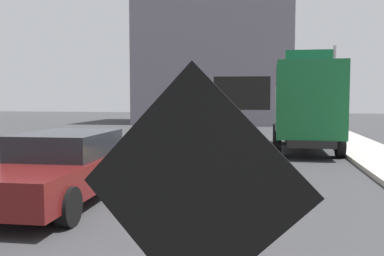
# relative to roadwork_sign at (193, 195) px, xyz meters

# --- Properties ---
(roadwork_sign) EXTENTS (1.61, 0.33, 2.33)m
(roadwork_sign) POSITION_rel_roadwork_sign_xyz_m (0.00, 0.00, 0.00)
(roadwork_sign) COLOR #593819
(roadwork_sign) RESTS_ON ground
(arrow_board_trailer) EXTENTS (1.60, 1.88, 2.70)m
(arrow_board_trailer) POSITION_rel_roadwork_sign_xyz_m (-0.22, 9.51, -0.99)
(arrow_board_trailer) COLOR orange
(arrow_board_trailer) RESTS_ON ground
(box_truck) EXTENTS (2.49, 6.64, 3.34)m
(box_truck) POSITION_rel_roadwork_sign_xyz_m (1.98, 14.54, 0.34)
(box_truck) COLOR black
(box_truck) RESTS_ON ground
(pickup_car) EXTENTS (2.07, 5.11, 1.38)m
(pickup_car) POSITION_rel_roadwork_sign_xyz_m (-3.60, 5.38, -0.77)
(pickup_car) COLOR #591414
(pickup_car) RESTS_ON ground
(highway_guide_sign) EXTENTS (2.79, 0.18, 5.00)m
(highway_guide_sign) POSITION_rel_roadwork_sign_xyz_m (3.44, 22.28, 1.95)
(highway_guide_sign) COLOR gray
(highway_guide_sign) RESTS_ON ground
(far_building_block) EXTENTS (12.18, 8.80, 10.37)m
(far_building_block) POSITION_rel_roadwork_sign_xyz_m (-3.67, 32.86, 3.72)
(far_building_block) COLOR slate
(far_building_block) RESTS_ON ground
(traffic_cone_near_sign) EXTENTS (0.36, 0.36, 0.75)m
(traffic_cone_near_sign) POSITION_rel_roadwork_sign_xyz_m (-0.35, 2.32, -1.10)
(traffic_cone_near_sign) COLOR black
(traffic_cone_near_sign) RESTS_ON ground
(traffic_cone_mid_lane) EXTENTS (0.36, 0.36, 0.70)m
(traffic_cone_mid_lane) POSITION_rel_roadwork_sign_xyz_m (-0.24, 4.63, -1.13)
(traffic_cone_mid_lane) COLOR black
(traffic_cone_mid_lane) RESTS_ON ground
(traffic_cone_far_lane) EXTENTS (0.36, 0.36, 0.73)m
(traffic_cone_far_lane) POSITION_rel_roadwork_sign_xyz_m (-0.36, 7.57, -1.11)
(traffic_cone_far_lane) COLOR black
(traffic_cone_far_lane) RESTS_ON ground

